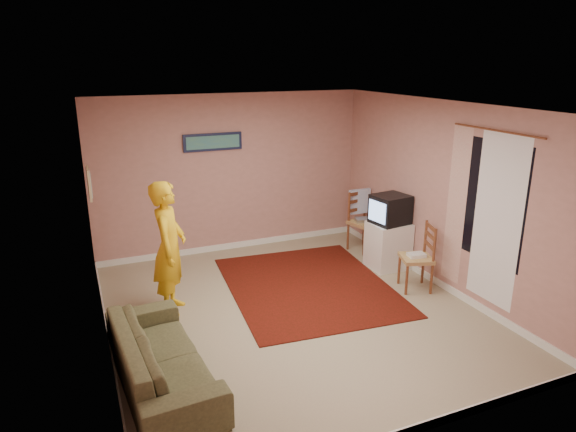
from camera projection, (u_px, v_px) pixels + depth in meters
name	position (u px, v px, depth m)	size (l,w,h in m)	color
ground	(292.00, 311.00, 6.62)	(5.00, 5.00, 0.00)	gray
wall_back	(232.00, 174.00, 8.43)	(4.50, 0.02, 2.60)	tan
wall_front	(419.00, 301.00, 4.04)	(4.50, 0.02, 2.60)	tan
wall_left	(96.00, 240.00, 5.39)	(0.02, 5.00, 2.60)	tan
wall_right	(441.00, 196.00, 7.08)	(0.02, 5.00, 2.60)	tan
ceiling	(293.00, 106.00, 5.85)	(4.50, 5.00, 0.02)	silver
baseboard_back	(234.00, 245.00, 8.79)	(4.50, 0.02, 0.10)	white
baseboard_front	(407.00, 431.00, 4.42)	(4.50, 0.02, 0.10)	white
baseboard_left	(110.00, 344.00, 5.77)	(0.02, 5.00, 0.10)	white
baseboard_right	(433.00, 279.00, 7.45)	(0.02, 5.00, 0.10)	white
window	(490.00, 202.00, 6.24)	(0.01, 1.10, 1.50)	black
curtain_sheer	(497.00, 221.00, 6.17)	(0.01, 0.75, 2.10)	white
curtain_floral	(456.00, 206.00, 6.77)	(0.01, 0.35, 2.10)	beige
curtain_rod	(496.00, 130.00, 5.97)	(0.02, 0.02, 1.40)	brown
picture_back	(213.00, 142.00, 8.13)	(0.95, 0.04, 0.28)	#131836
picture_left	(89.00, 183.00, 6.74)	(0.04, 0.38, 0.42)	#CDC08D
area_rug	(308.00, 286.00, 7.35)	(2.19, 2.74, 0.01)	black
tv_cabinet	(388.00, 245.00, 7.91)	(0.57, 0.51, 0.72)	white
crt_tv	(390.00, 209.00, 7.74)	(0.57, 0.52, 0.44)	black
chair_a	(365.00, 215.00, 8.55)	(0.55, 0.54, 0.54)	tan
dvd_player	(365.00, 220.00, 8.57)	(0.31, 0.22, 0.05)	#A1A0A5
blue_throw	(359.00, 201.00, 8.66)	(0.40, 0.05, 0.42)	#8DA6E7
chair_b	(417.00, 250.00, 7.10)	(0.53, 0.54, 0.52)	tan
game_console	(416.00, 255.00, 7.12)	(0.23, 0.17, 0.05)	silver
sofa	(161.00, 357.00, 5.09)	(1.99, 0.78, 0.58)	brown
person	(169.00, 248.00, 6.39)	(0.63, 0.41, 1.72)	gold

